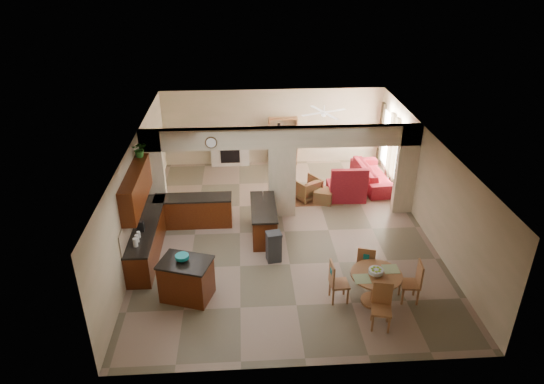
{
  "coord_description": "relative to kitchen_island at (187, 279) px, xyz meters",
  "views": [
    {
      "loc": [
        -1.11,
        -11.82,
        7.36
      ],
      "look_at": [
        -0.34,
        0.3,
        1.14
      ],
      "focal_mm": 32.0,
      "sensor_mm": 36.0,
      "label": 1
    }
  ],
  "objects": [
    {
      "name": "fruit_bowl",
      "position": [
        4.25,
        -0.5,
        0.38
      ],
      "size": [
        0.33,
        0.33,
        0.17
      ],
      "primitive_type": "cylinder",
      "color": "#81B526",
      "rests_on": "dining_table"
    },
    {
      "name": "trash_can",
      "position": [
        2.1,
        1.34,
        -0.11
      ],
      "size": [
        0.41,
        0.37,
        0.77
      ],
      "primitive_type": "cube",
      "rotation": [
        0.0,
        0.0,
        0.18
      ],
      "color": "#303032",
      "rests_on": "floor"
    },
    {
      "name": "partition_left_pier",
      "position": [
        -1.2,
        3.73,
        0.9
      ],
      "size": [
        0.6,
        0.25,
        2.8
      ],
      "primitive_type": "cube",
      "color": "beige",
      "rests_on": "floor"
    },
    {
      "name": "ottoman",
      "position": [
        3.91,
        4.47,
        -0.29
      ],
      "size": [
        0.74,
        0.74,
        0.42
      ],
      "primitive_type": "cube",
      "rotation": [
        0.0,
        0.0,
        -0.35
      ],
      "color": "maroon",
      "rests_on": "floor"
    },
    {
      "name": "wall_right",
      "position": [
        6.5,
        2.73,
        0.9
      ],
      "size": [
        0.0,
        10.0,
        10.0
      ],
      "primitive_type": "plane",
      "rotation": [
        1.57,
        0.0,
        -1.57
      ],
      "color": "beige",
      "rests_on": "floor"
    },
    {
      "name": "wall_left",
      "position": [
        -1.5,
        2.73,
        0.9
      ],
      "size": [
        0.0,
        10.0,
        10.0
      ],
      "primitive_type": "plane",
      "rotation": [
        1.57,
        0.0,
        1.57
      ],
      "color": "beige",
      "rests_on": "floor"
    },
    {
      "name": "peninsula",
      "position": [
        1.9,
        2.61,
        -0.04
      ],
      "size": [
        0.7,
        1.85,
        0.91
      ],
      "color": "#3D1007",
      "rests_on": "floor"
    },
    {
      "name": "plant",
      "position": [
        -1.32,
        2.88,
        2.09
      ],
      "size": [
        0.42,
        0.38,
        0.43
      ],
      "primitive_type": "imported",
      "rotation": [
        0.0,
        0.0,
        0.13
      ],
      "color": "#215416",
      "rests_on": "upper_cabinets"
    },
    {
      "name": "glazed_door",
      "position": [
        6.47,
        5.88,
        0.55
      ],
      "size": [
        0.02,
        0.7,
        2.1
      ],
      "primitive_type": "cube",
      "color": "white",
      "rests_on": "wall_right"
    },
    {
      "name": "chair_west",
      "position": [
        3.4,
        -0.33,
        0.06
      ],
      "size": [
        0.44,
        0.44,
        1.02
      ],
      "rotation": [
        0.0,
        0.0,
        1.63
      ],
      "color": "#A05E37",
      "rests_on": "floor"
    },
    {
      "name": "dining_table",
      "position": [
        4.28,
        -0.46,
        0.02
      ],
      "size": [
        1.16,
        1.16,
        0.79
      ],
      "color": "#A05E37",
      "rests_on": "floor"
    },
    {
      "name": "wall_back",
      "position": [
        2.5,
        7.73,
        0.9
      ],
      "size": [
        8.0,
        0.0,
        8.0
      ],
      "primitive_type": "plane",
      "rotation": [
        1.57,
        0.0,
        0.0
      ],
      "color": "beige",
      "rests_on": "floor"
    },
    {
      "name": "ceiling",
      "position": [
        2.5,
        2.73,
        2.3
      ],
      "size": [
        10.0,
        10.0,
        0.0
      ],
      "primitive_type": "plane",
      "rotation": [
        3.14,
        0.0,
        0.0
      ],
      "color": "white",
      "rests_on": "wall_back"
    },
    {
      "name": "floor",
      "position": [
        2.5,
        2.73,
        -0.5
      ],
      "size": [
        10.0,
        10.0,
        0.0
      ],
      "primitive_type": "plane",
      "color": "#856D5C",
      "rests_on": "ground"
    },
    {
      "name": "teal_bowl",
      "position": [
        -0.06,
        0.04,
        0.57
      ],
      "size": [
        0.31,
        0.31,
        0.15
      ],
      "primitive_type": "cylinder",
      "color": "#138285",
      "rests_on": "kitchen_island"
    },
    {
      "name": "partition_center_pier",
      "position": [
        2.5,
        3.73,
        0.6
      ],
      "size": [
        0.8,
        0.25,
        2.2
      ],
      "primitive_type": "cube",
      "color": "beige",
      "rests_on": "floor"
    },
    {
      "name": "sofa",
      "position": [
        5.8,
        5.63,
        -0.15
      ],
      "size": [
        2.48,
        1.13,
        0.7
      ],
      "primitive_type": "imported",
      "rotation": [
        0.0,
        0.0,
        1.65
      ],
      "color": "maroon",
      "rests_on": "floor"
    },
    {
      "name": "shelving_unit",
      "position": [
        2.85,
        7.55,
        0.4
      ],
      "size": [
        1.0,
        0.32,
        1.8
      ],
      "primitive_type": "cube",
      "color": "#A05E37",
      "rests_on": "floor"
    },
    {
      "name": "upper_cabinets",
      "position": [
        -1.32,
        1.93,
        1.42
      ],
      "size": [
        0.35,
        2.4,
        0.9
      ],
      "primitive_type": "cube",
      "color": "#3D1007",
      "rests_on": "wall_left"
    },
    {
      "name": "wall_front",
      "position": [
        2.5,
        -2.27,
        0.9
      ],
      "size": [
        8.0,
        0.0,
        8.0
      ],
      "primitive_type": "plane",
      "rotation": [
        -1.57,
        0.0,
        0.0
      ],
      "color": "beige",
      "rests_on": "floor"
    },
    {
      "name": "drape_b_left",
      "position": [
        6.43,
        6.13,
        0.7
      ],
      "size": [
        0.1,
        0.28,
        2.3
      ],
      "primitive_type": "cube",
      "color": "#411E1A",
      "rests_on": "wall_right"
    },
    {
      "name": "rug",
      "position": [
        3.7,
        4.83,
        -0.49
      ],
      "size": [
        1.6,
        1.3,
        0.01
      ],
      "primitive_type": "cube",
      "color": "brown",
      "rests_on": "floor"
    },
    {
      "name": "fireplace",
      "position": [
        0.9,
        7.56,
        0.12
      ],
      "size": [
        1.6,
        0.35,
        1.2
      ],
      "color": "beige",
      "rests_on": "floor"
    },
    {
      "name": "kitchen_counter",
      "position": [
        -0.76,
        2.48,
        -0.03
      ],
      "size": [
        2.52,
        3.29,
        1.48
      ],
      "color": "#3D1007",
      "rests_on": "floor"
    },
    {
      "name": "window_a",
      "position": [
        6.47,
        5.03,
        0.7
      ],
      "size": [
        0.02,
        0.9,
        1.9
      ],
      "primitive_type": "cube",
      "color": "white",
      "rests_on": "wall_right"
    },
    {
      "name": "drape_a_left",
      "position": [
        6.43,
        4.43,
        0.7
      ],
      "size": [
        0.1,
        0.28,
        2.3
      ],
      "primitive_type": "cube",
      "color": "#411E1A",
      "rests_on": "wall_right"
    },
    {
      "name": "chair_north",
      "position": [
        4.24,
        0.29,
        0.06
      ],
      "size": [
        0.52,
        0.52,
        1.02
      ],
      "rotation": [
        0.0,
        0.0,
        2.85
      ],
      "color": "#A05E37",
      "rests_on": "floor"
    },
    {
      "name": "partition_header",
      "position": [
        2.5,
        3.73,
        2.0
      ],
      "size": [
        8.0,
        0.25,
        0.6
      ],
      "primitive_type": "cube",
      "color": "beige",
      "rests_on": "partition_center_pier"
    },
    {
      "name": "armchair",
      "position": [
        3.39,
        4.74,
        -0.15
      ],
      "size": [
        1.05,
        1.06,
        0.71
      ],
      "primitive_type": "imported",
      "rotation": [
        0.0,
        0.0,
        3.7
      ],
      "color": "maroon",
      "rests_on": "floor"
    },
    {
      "name": "window_b",
      "position": [
        6.47,
        6.73,
        0.7
      ],
      "size": [
        0.02,
        0.9,
        1.9
      ],
      "primitive_type": "cube",
      "color": "white",
      "rests_on": "wall_right"
    },
    {
      "name": "kitchen_island",
      "position": [
        0.0,
        0.0,
        0.0
      ],
      "size": [
        1.34,
        1.13,
        0.99
      ],
      "rotation": [
        0.0,
        0.0,
        -0.32
      ],
      "color": "#3D1007",
      "rests_on": "floor"
    },
    {
      "name": "partition_right_pier",
      "position": [
        6.2,
        3.73,
        0.9
      ],
      "size": [
        0.6,
        0.25,
        2.8
      ],
      "primitive_type": "cube",
      "color": "beige",
      "rests_on": "floor"
    },
    {
      "name": "drape_a_right",
      "position": [
        6.43,
        5.63,
        0.7
      ],
      "size": [
        0.1,
        0.28,
        2.3
      ],
      "primitive_type": "cube",
      "color": "#411E1A",
      "rests_on": "wall_right"
    },
    {
      "name": "drape_b_right",
      "position": [
        6.43,
        7.33,
        0.7
      ],
      "size": [
        0.1,
        0.28,
        2.3
      ],
      "primitive_type": "cube",
      "color": "#411E1A",
      "rests_on": "wall_right"
    },
    {
      "name": "wall_clock",
      "position": [
        0.5,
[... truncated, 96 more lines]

